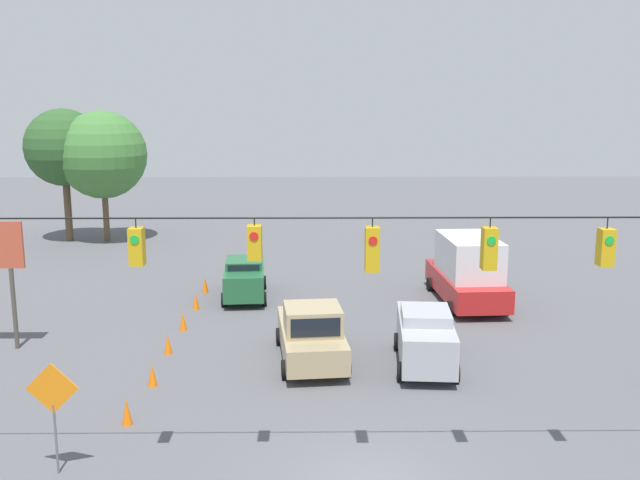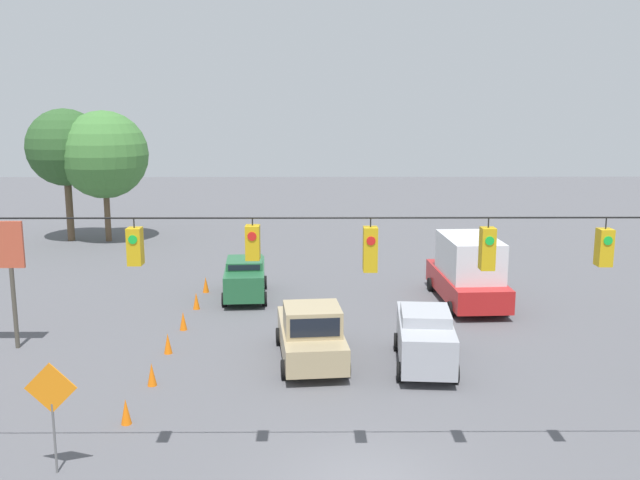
# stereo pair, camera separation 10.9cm
# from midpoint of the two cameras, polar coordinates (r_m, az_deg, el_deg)

# --- Properties ---
(overhead_signal_span) EXTENTS (22.73, 0.38, 7.15)m
(overhead_signal_span) POSITION_cam_midpoint_polar(r_m,az_deg,el_deg) (16.45, 4.13, -4.15)
(overhead_signal_span) COLOR #4C473D
(overhead_signal_span) RESTS_ON ground_plane
(box_truck_red_oncoming_far) EXTENTS (2.84, 6.40, 3.07)m
(box_truck_red_oncoming_far) POSITION_cam_midpoint_polar(r_m,az_deg,el_deg) (32.54, 11.62, -2.41)
(box_truck_red_oncoming_far) COLOR red
(box_truck_red_oncoming_far) RESTS_ON ground_plane
(sedan_green_withflow_far) EXTENTS (2.24, 4.65, 1.83)m
(sedan_green_withflow_far) POSITION_cam_midpoint_polar(r_m,az_deg,el_deg) (33.11, -6.15, -2.99)
(sedan_green_withflow_far) COLOR #236038
(sedan_green_withflow_far) RESTS_ON ground_plane
(sedan_silver_crossing_near) EXTENTS (2.27, 4.68, 1.98)m
(sedan_silver_crossing_near) POSITION_cam_midpoint_polar(r_m,az_deg,el_deg) (24.86, 8.30, -7.65)
(sedan_silver_crossing_near) COLOR #A8AAB2
(sedan_silver_crossing_near) RESTS_ON ground_plane
(pickup_truck_tan_withflow_mid) EXTENTS (2.67, 5.36, 2.12)m
(pickup_truck_tan_withflow_mid) POSITION_cam_midpoint_polar(r_m,az_deg,el_deg) (25.01, -0.83, -7.55)
(pickup_truck_tan_withflow_mid) COLOR tan
(pickup_truck_tan_withflow_mid) RESTS_ON ground_plane
(traffic_cone_nearest) EXTENTS (0.30, 0.30, 0.75)m
(traffic_cone_nearest) POSITION_cam_midpoint_polar(r_m,az_deg,el_deg) (21.30, -15.34, -13.12)
(traffic_cone_nearest) COLOR orange
(traffic_cone_nearest) RESTS_ON ground_plane
(traffic_cone_second) EXTENTS (0.30, 0.30, 0.75)m
(traffic_cone_second) POSITION_cam_midpoint_polar(r_m,az_deg,el_deg) (23.75, -13.40, -10.44)
(traffic_cone_second) COLOR orange
(traffic_cone_second) RESTS_ON ground_plane
(traffic_cone_third) EXTENTS (0.30, 0.30, 0.75)m
(traffic_cone_third) POSITION_cam_midpoint_polar(r_m,az_deg,el_deg) (26.48, -12.18, -8.11)
(traffic_cone_third) COLOR orange
(traffic_cone_third) RESTS_ON ground_plane
(traffic_cone_fourth) EXTENTS (0.30, 0.30, 0.75)m
(traffic_cone_fourth) POSITION_cam_midpoint_polar(r_m,az_deg,el_deg) (28.98, -11.01, -6.38)
(traffic_cone_fourth) COLOR orange
(traffic_cone_fourth) RESTS_ON ground_plane
(traffic_cone_fifth) EXTENTS (0.30, 0.30, 0.75)m
(traffic_cone_fifth) POSITION_cam_midpoint_polar(r_m,az_deg,el_deg) (31.70, -10.00, -4.82)
(traffic_cone_fifth) COLOR orange
(traffic_cone_fifth) RESTS_ON ground_plane
(traffic_cone_farthest) EXTENTS (0.30, 0.30, 0.75)m
(traffic_cone_farthest) POSITION_cam_midpoint_polar(r_m,az_deg,el_deg) (34.35, -9.26, -3.56)
(traffic_cone_farthest) COLOR orange
(traffic_cone_farthest) RESTS_ON ground_plane
(work_zone_sign) EXTENTS (1.27, 0.06, 2.84)m
(work_zone_sign) POSITION_cam_midpoint_polar(r_m,az_deg,el_deg) (18.63, -20.75, -11.66)
(work_zone_sign) COLOR slate
(work_zone_sign) RESTS_ON ground_plane
(tree_horizon_left) EXTENTS (4.92, 4.92, 8.52)m
(tree_horizon_left) POSITION_cam_midpoint_polar(r_m,az_deg,el_deg) (48.56, -19.88, 6.95)
(tree_horizon_left) COLOR brown
(tree_horizon_left) RESTS_ON ground_plane
(tree_horizon_right) EXTENTS (5.58, 5.58, 8.40)m
(tree_horizon_right) POSITION_cam_midpoint_polar(r_m,az_deg,el_deg) (47.66, -17.07, 6.53)
(tree_horizon_right) COLOR brown
(tree_horizon_right) RESTS_ON ground_plane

